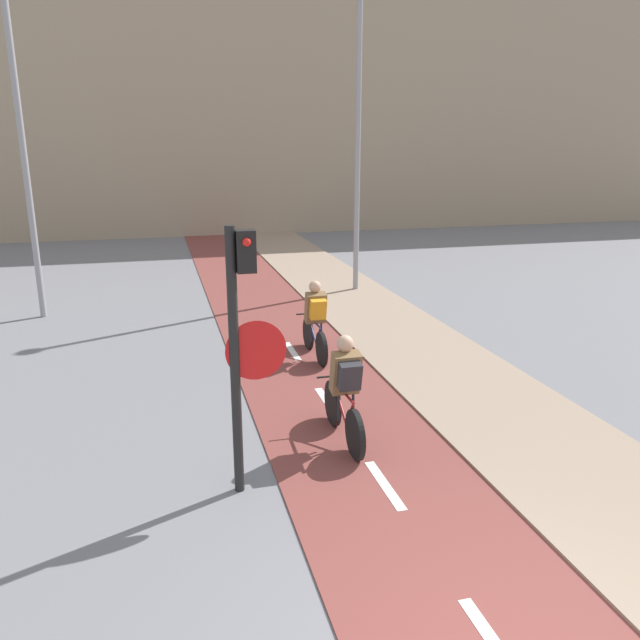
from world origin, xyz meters
TOP-DOWN VIEW (x-y plane):
  - building_row_background at (0.00, 26.67)m, footprint 60.00×5.20m
  - traffic_light_pole at (-1.54, 3.36)m, footprint 0.67×0.25m
  - street_lamp_far at (-4.97, 11.94)m, footprint 0.36×0.36m
  - street_lamp_sidewalk at (2.77, 12.64)m, footprint 0.36×0.36m
  - cyclist_near at (-0.13, 4.18)m, footprint 0.46×1.66m
  - cyclist_far at (0.34, 7.56)m, footprint 0.46×1.62m

SIDE VIEW (x-z plane):
  - cyclist_far at x=0.34m, z-range -0.02..1.43m
  - cyclist_near at x=-0.13m, z-range -0.03..1.45m
  - traffic_light_pole at x=-1.54m, z-range 0.37..3.38m
  - street_lamp_sidewalk at x=2.77m, z-range 0.78..8.29m
  - street_lamp_far at x=-4.97m, z-range 0.78..8.39m
  - building_row_background at x=0.00m, z-range 0.01..11.87m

